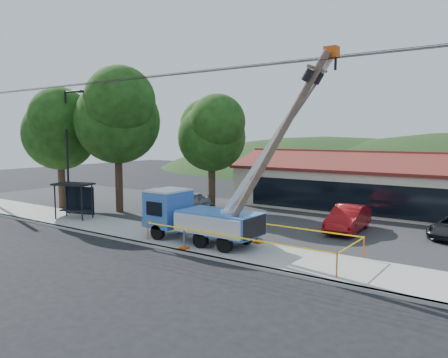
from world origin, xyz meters
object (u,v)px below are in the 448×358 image
at_px(utility_truck, 199,214).
at_px(car_white, 180,210).
at_px(car_red, 348,233).
at_px(car_silver, 187,215).
at_px(bus_shelter, 75,192).
at_px(leaning_pole, 272,150).

xyz_separation_m(utility_truck, car_white, (-8.05, 7.66, -1.64)).
height_order(utility_truck, car_red, utility_truck).
xyz_separation_m(car_silver, car_red, (11.84, 0.95, 0.00)).
bearing_deg(utility_truck, bus_shelter, 178.62).
bearing_deg(utility_truck, car_red, 52.53).
relative_size(utility_truck, car_silver, 2.36).
xyz_separation_m(utility_truck, car_red, (5.60, 7.31, -1.64)).
bearing_deg(leaning_pole, bus_shelter, 176.86).
bearing_deg(bus_shelter, utility_truck, -18.78).
xyz_separation_m(car_silver, car_white, (-1.81, 1.31, 0.00)).
height_order(leaning_pole, car_red, leaning_pole).
bearing_deg(bus_shelter, car_white, 49.74).
height_order(utility_truck, car_white, utility_truck).
bearing_deg(car_red, car_silver, -179.08).
height_order(car_silver, car_red, car_silver).
xyz_separation_m(utility_truck, car_silver, (-6.24, 6.36, -1.64)).
distance_m(leaning_pole, bus_shelter, 16.26).
bearing_deg(car_silver, bus_shelter, -137.03).
distance_m(leaning_pole, car_silver, 14.00).
relative_size(utility_truck, bus_shelter, 3.77).
relative_size(car_silver, car_white, 0.87).
xyz_separation_m(bus_shelter, car_red, (16.76, 7.04, -1.94)).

